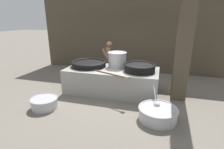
{
  "coord_description": "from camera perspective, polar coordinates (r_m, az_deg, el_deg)",
  "views": [
    {
      "loc": [
        1.56,
        -5.5,
        2.45
      ],
      "look_at": [
        0.0,
        0.0,
        0.62
      ],
      "focal_mm": 28.0,
      "sensor_mm": 36.0,
      "label": 1
    }
  ],
  "objects": [
    {
      "name": "ground_plane",
      "position": [
        6.22,
        -0.0,
        -5.49
      ],
      "size": [
        60.0,
        60.0,
        0.0
      ],
      "primitive_type": "plane",
      "color": "slate"
    },
    {
      "name": "back_wall",
      "position": [
        8.48,
        5.45,
        16.14
      ],
      "size": [
        8.66,
        0.24,
        4.46
      ],
      "primitive_type": "cube",
      "color": "#4C4233",
      "rests_on": "ground_plane"
    },
    {
      "name": "support_pillar",
      "position": [
        5.61,
        23.04,
        14.11
      ],
      "size": [
        0.43,
        0.43,
        4.46
      ],
      "primitive_type": "cube",
      "color": "#4C4233",
      "rests_on": "ground_plane"
    },
    {
      "name": "hearth_platform",
      "position": [
        6.06,
        -0.0,
        -1.87
      ],
      "size": [
        3.11,
        1.45,
        0.83
      ],
      "color": "gray",
      "rests_on": "ground_plane"
    },
    {
      "name": "giant_wok_near",
      "position": [
        6.28,
        -7.58,
        3.55
      ],
      "size": [
        1.26,
        1.26,
        0.18
      ],
      "color": "black",
      "rests_on": "hearth_platform"
    },
    {
      "name": "giant_wok_far",
      "position": [
        5.68,
        8.98,
        2.35
      ],
      "size": [
        1.03,
        1.03,
        0.25
      ],
      "color": "black",
      "rests_on": "hearth_platform"
    },
    {
      "name": "stock_pot",
      "position": [
        6.11,
        1.72,
        5.02
      ],
      "size": [
        0.67,
        0.67,
        0.53
      ],
      "color": "#B7B7BC",
      "rests_on": "hearth_platform"
    },
    {
      "name": "stirring_paddle",
      "position": [
        5.29,
        -0.25,
        0.15
      ],
      "size": [
        1.32,
        0.58,
        0.04
      ],
      "rotation": [
        0.0,
        0.0,
        -0.38
      ],
      "color": "brown",
      "rests_on": "hearth_platform"
    },
    {
      "name": "cook",
      "position": [
        7.14,
        -0.94,
        4.91
      ],
      "size": [
        0.4,
        0.6,
        1.6
      ],
      "rotation": [
        0.0,
        0.0,
        3.24
      ],
      "color": "brown",
      "rests_on": "ground_plane"
    },
    {
      "name": "prep_bowl_vegetables",
      "position": [
        4.65,
        14.71,
        -12.04
      ],
      "size": [
        1.0,
        1.27,
        0.75
      ],
      "color": "#B7B7BC",
      "rests_on": "ground_plane"
    },
    {
      "name": "prep_bowl_meat",
      "position": [
        5.41,
        -21.2,
        -8.5
      ],
      "size": [
        0.76,
        0.76,
        0.31
      ],
      "color": "#B7B7BC",
      "rests_on": "ground_plane"
    }
  ]
}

